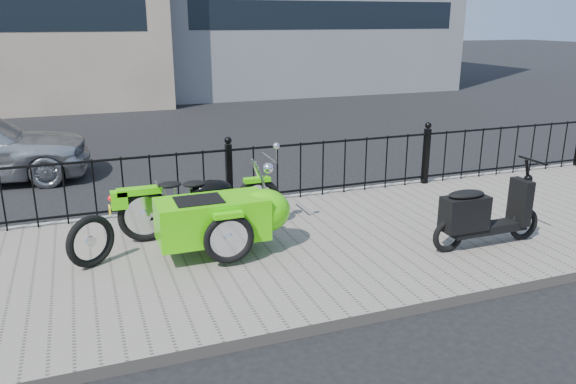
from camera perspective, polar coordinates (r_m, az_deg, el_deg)
name	(u,v)px	position (r m, az deg, el deg)	size (l,w,h in m)	color
ground	(255,243)	(7.56, -3.32, -5.16)	(120.00, 120.00, 0.00)	black
sidewalk	(267,252)	(7.10, -2.12, -6.15)	(30.00, 3.80, 0.12)	gray
curb	(228,206)	(8.84, -6.12, -1.45)	(30.00, 0.10, 0.12)	gray
iron_fence	(229,176)	(8.56, -6.00, 1.61)	(14.11, 0.11, 1.08)	black
motorcycle_sidecar	(224,213)	(6.92, -6.54, -2.14)	(2.28, 1.48, 0.98)	black
scooter	(481,215)	(7.37, 19.06, -2.23)	(1.60, 0.47, 1.08)	black
spare_tire	(91,241)	(6.83, -19.40, -4.75)	(0.62, 0.62, 0.09)	black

